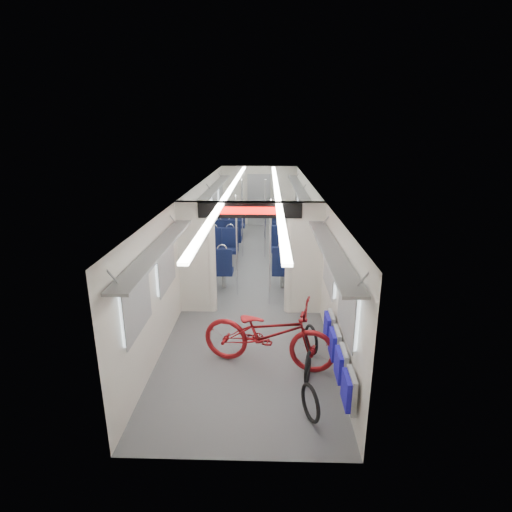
{
  "coord_description": "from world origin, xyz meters",
  "views": [
    {
      "loc": [
        0.34,
        -9.64,
        3.62
      ],
      "look_at": [
        0.11,
        -1.94,
        1.18
      ],
      "focal_mm": 28.0,
      "sensor_mm": 36.0,
      "label": 1
    }
  ],
  "objects_px": {
    "flip_bench": "(338,354)",
    "stanchion_near_left": "(237,247)",
    "bicycle": "(268,333)",
    "stanchion_far_right": "(265,219)",
    "stanchion_near_right": "(270,253)",
    "bike_hoop_a": "(310,405)",
    "seat_bay_far_right": "(285,229)",
    "seat_bay_near_right": "(290,253)",
    "bike_hoop_b": "(308,369)",
    "seat_bay_far_left": "(229,227)",
    "seat_bay_near_left": "(218,254)",
    "stanchion_far_left": "(242,219)",
    "bike_hoop_c": "(311,341)"
  },
  "relations": [
    {
      "from": "bicycle",
      "to": "bike_hoop_a",
      "type": "height_order",
      "value": "bicycle"
    },
    {
      "from": "bike_hoop_b",
      "to": "stanchion_far_right",
      "type": "relative_size",
      "value": 0.21
    },
    {
      "from": "bike_hoop_a",
      "to": "seat_bay_far_left",
      "type": "height_order",
      "value": "seat_bay_far_left"
    },
    {
      "from": "seat_bay_near_right",
      "to": "seat_bay_far_right",
      "type": "xyz_separation_m",
      "value": [
        -0.0,
        2.88,
        -0.05
      ]
    },
    {
      "from": "seat_bay_near_right",
      "to": "stanchion_far_left",
      "type": "bearing_deg",
      "value": 131.47
    },
    {
      "from": "stanchion_near_right",
      "to": "stanchion_far_right",
      "type": "xyz_separation_m",
      "value": [
        -0.13,
        3.39,
        0.0
      ]
    },
    {
      "from": "bike_hoop_a",
      "to": "seat_bay_far_right",
      "type": "relative_size",
      "value": 0.27
    },
    {
      "from": "seat_bay_far_left",
      "to": "stanchion_near_left",
      "type": "distance_m",
      "value": 4.38
    },
    {
      "from": "stanchion_near_left",
      "to": "bicycle",
      "type": "bearing_deg",
      "value": -76.12
    },
    {
      "from": "bike_hoop_a",
      "to": "stanchion_far_right",
      "type": "xyz_separation_m",
      "value": [
        -0.64,
        7.02,
        0.92
      ]
    },
    {
      "from": "bike_hoop_a",
      "to": "seat_bay_near_left",
      "type": "distance_m",
      "value": 5.75
    },
    {
      "from": "seat_bay_far_right",
      "to": "stanchion_near_left",
      "type": "distance_m",
      "value": 4.54
    },
    {
      "from": "stanchion_near_left",
      "to": "seat_bay_far_left",
      "type": "bearing_deg",
      "value": 97.92
    },
    {
      "from": "bike_hoop_c",
      "to": "seat_bay_far_right",
      "type": "xyz_separation_m",
      "value": [
        -0.16,
        6.79,
        0.29
      ]
    },
    {
      "from": "flip_bench",
      "to": "stanchion_near_right",
      "type": "xyz_separation_m",
      "value": [
        -0.96,
        2.97,
        0.57
      ]
    },
    {
      "from": "bike_hoop_c",
      "to": "bike_hoop_a",
      "type": "bearing_deg",
      "value": -96.24
    },
    {
      "from": "bike_hoop_b",
      "to": "seat_bay_near_right",
      "type": "distance_m",
      "value": 4.73
    },
    {
      "from": "bike_hoop_b",
      "to": "seat_bay_far_right",
      "type": "height_order",
      "value": "seat_bay_far_right"
    },
    {
      "from": "bike_hoop_b",
      "to": "stanchion_far_left",
      "type": "distance_m",
      "value": 6.43
    },
    {
      "from": "flip_bench",
      "to": "bike_hoop_c",
      "type": "height_order",
      "value": "flip_bench"
    },
    {
      "from": "bicycle",
      "to": "stanchion_far_right",
      "type": "relative_size",
      "value": 0.93
    },
    {
      "from": "bicycle",
      "to": "stanchion_near_left",
      "type": "xyz_separation_m",
      "value": [
        -0.7,
        2.85,
        0.59
      ]
    },
    {
      "from": "flip_bench",
      "to": "seat_bay_near_right",
      "type": "distance_m",
      "value": 4.9
    },
    {
      "from": "seat_bay_far_right",
      "to": "stanchion_far_right",
      "type": "bearing_deg",
      "value": -115.25
    },
    {
      "from": "flip_bench",
      "to": "stanchion_near_left",
      "type": "bearing_deg",
      "value": 116.04
    },
    {
      "from": "stanchion_near_left",
      "to": "seat_bay_near_right",
      "type": "bearing_deg",
      "value": 48.28
    },
    {
      "from": "flip_bench",
      "to": "stanchion_near_right",
      "type": "bearing_deg",
      "value": 107.86
    },
    {
      "from": "seat_bay_far_right",
      "to": "stanchion_far_right",
      "type": "xyz_separation_m",
      "value": [
        -0.66,
        -1.41,
        0.63
      ]
    },
    {
      "from": "seat_bay_far_left",
      "to": "stanchion_near_right",
      "type": "bearing_deg",
      "value": -74.47
    },
    {
      "from": "stanchion_far_left",
      "to": "stanchion_far_right",
      "type": "xyz_separation_m",
      "value": [
        0.66,
        -0.03,
        0.0
      ]
    },
    {
      "from": "flip_bench",
      "to": "seat_bay_far_right",
      "type": "distance_m",
      "value": 7.78
    },
    {
      "from": "seat_bay_far_left",
      "to": "stanchion_near_right",
      "type": "distance_m",
      "value": 5.01
    },
    {
      "from": "seat_bay_far_left",
      "to": "bike_hoop_b",
      "type": "bearing_deg",
      "value": -76.0
    },
    {
      "from": "bike_hoop_b",
      "to": "stanchion_near_left",
      "type": "distance_m",
      "value": 3.66
    },
    {
      "from": "seat_bay_far_right",
      "to": "seat_bay_far_left",
      "type": "bearing_deg",
      "value": -179.85
    },
    {
      "from": "bike_hoop_a",
      "to": "stanchion_far_right",
      "type": "relative_size",
      "value": 0.22
    },
    {
      "from": "stanchion_near_right",
      "to": "stanchion_far_right",
      "type": "relative_size",
      "value": 1.0
    },
    {
      "from": "seat_bay_near_left",
      "to": "stanchion_far_right",
      "type": "height_order",
      "value": "stanchion_far_right"
    },
    {
      "from": "bicycle",
      "to": "seat_bay_near_left",
      "type": "height_order",
      "value": "seat_bay_near_left"
    },
    {
      "from": "flip_bench",
      "to": "seat_bay_near_left",
      "type": "xyz_separation_m",
      "value": [
        -2.29,
        4.77,
        -0.03
      ]
    },
    {
      "from": "bike_hoop_a",
      "to": "stanchion_far_right",
      "type": "height_order",
      "value": "stanchion_far_right"
    },
    {
      "from": "bike_hoop_b",
      "to": "seat_bay_far_left",
      "type": "height_order",
      "value": "seat_bay_far_left"
    },
    {
      "from": "flip_bench",
      "to": "stanchion_near_right",
      "type": "distance_m",
      "value": 3.17
    },
    {
      "from": "flip_bench",
      "to": "bike_hoop_a",
      "type": "bearing_deg",
      "value": -123.71
    },
    {
      "from": "bicycle",
      "to": "seat_bay_near_right",
      "type": "bearing_deg",
      "value": 6.07
    },
    {
      "from": "stanchion_near_right",
      "to": "stanchion_far_left",
      "type": "height_order",
      "value": "same"
    },
    {
      "from": "stanchion_far_left",
      "to": "seat_bay_far_right",
      "type": "bearing_deg",
      "value": 46.08
    },
    {
      "from": "bike_hoop_a",
      "to": "stanchion_far_left",
      "type": "xyz_separation_m",
      "value": [
        -1.31,
        7.05,
        0.92
      ]
    },
    {
      "from": "seat_bay_far_left",
      "to": "stanchion_near_right",
      "type": "xyz_separation_m",
      "value": [
        1.33,
        -4.79,
        0.57
      ]
    },
    {
      "from": "flip_bench",
      "to": "bicycle",
      "type": "bearing_deg",
      "value": 148.17
    }
  ]
}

